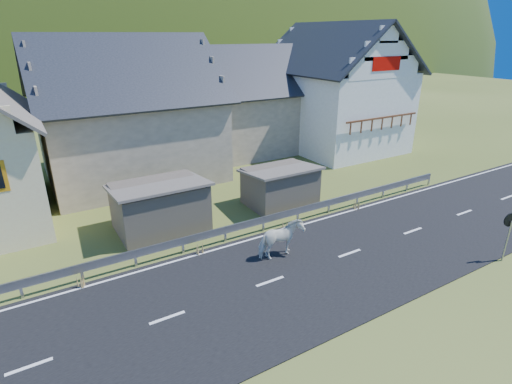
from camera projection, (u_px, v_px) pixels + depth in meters
ground at (270, 282)px, 14.96m from camera, size 160.00×160.00×0.00m
road at (270, 282)px, 14.95m from camera, size 60.00×7.00×0.04m
lane_markings at (270, 281)px, 14.94m from camera, size 60.00×6.60×0.01m
guardrail at (225, 230)px, 17.68m from camera, size 28.10×0.09×0.75m
shed_left at (160, 207)px, 18.77m from camera, size 4.30×3.30×2.40m
shed_right at (280, 187)px, 21.52m from camera, size 3.80×2.90×2.20m
house_stone_a at (126, 104)px, 24.72m from camera, size 10.80×9.80×8.90m
house_stone_b at (250, 95)px, 31.24m from camera, size 9.80×8.80×8.10m
house_white at (334, 83)px, 31.41m from camera, size 8.80×10.80×9.70m
mountain at (48, 107)px, 168.15m from camera, size 440.00×280.00×260.00m
horse at (281, 240)px, 16.31m from camera, size 0.89×1.91×1.60m
traffic_mirror at (509, 226)px, 15.87m from camera, size 0.58×0.23×2.12m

